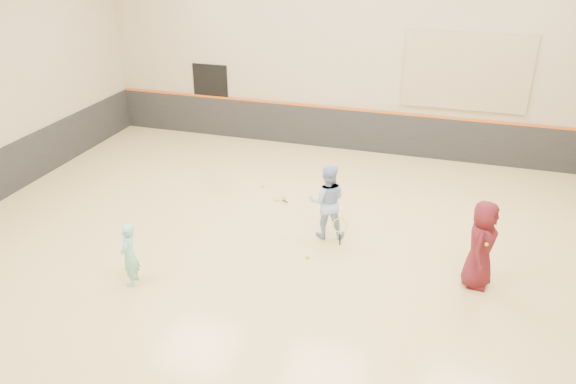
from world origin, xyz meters
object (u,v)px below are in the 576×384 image
(girl, at_px, (129,255))
(instructor, at_px, (327,201))
(young_man, at_px, (481,245))
(spare_racket, at_px, (280,197))

(girl, relative_size, instructor, 0.76)
(young_man, distance_m, spare_racket, 5.10)
(girl, xyz_separation_m, spare_racket, (1.51, 4.11, -0.55))
(girl, height_order, instructor, instructor)
(girl, relative_size, spare_racket, 1.99)
(instructor, height_order, young_man, young_man)
(instructor, relative_size, young_man, 0.97)
(spare_racket, bearing_deg, girl, -110.14)
(instructor, height_order, spare_racket, instructor)
(spare_racket, bearing_deg, young_man, -26.87)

